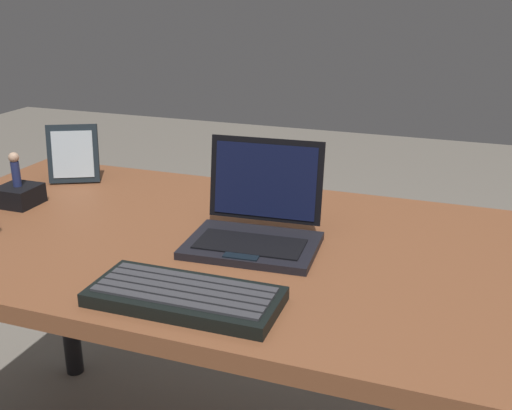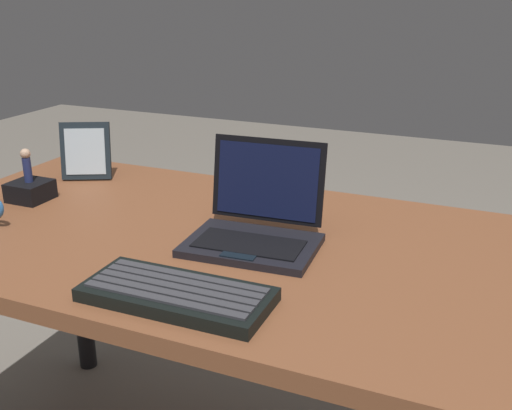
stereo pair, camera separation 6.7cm
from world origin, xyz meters
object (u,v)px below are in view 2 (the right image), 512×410
Objects in this scene: photo_frame at (86,151)px; figurine_stand at (30,191)px; laptop_front at (256,225)px; figurine at (27,164)px; external_keyboard at (177,294)px.

figurine_stand is at bearing -95.88° from photo_frame.
laptop_front reaches higher than figurine_stand.
figurine is at bearing 180.00° from figurine_stand.
photo_frame reaches higher than figurine.
external_keyboard is 0.75m from photo_frame.
figurine reaches higher than external_keyboard.
laptop_front is 0.84× the size of external_keyboard.
laptop_front reaches higher than photo_frame.
external_keyboard is at bearing -41.03° from photo_frame.
figurine is at bearing 177.67° from laptop_front.
figurine_stand is at bearing 0.00° from figurine.
photo_frame is 0.20m from figurine_stand.
external_keyboard is 0.65m from figurine_stand.
figurine is (-0.58, 0.29, 0.08)m from external_keyboard.
photo_frame is 1.86× the size of figurine.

